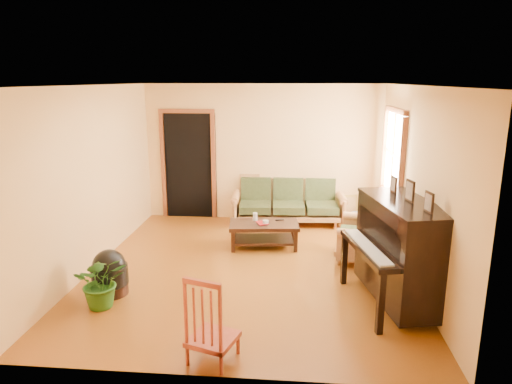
# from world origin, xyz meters

# --- Properties ---
(floor) EXTENTS (5.00, 5.00, 0.00)m
(floor) POSITION_xyz_m (0.00, 0.00, 0.00)
(floor) COLOR #69360D
(floor) RESTS_ON ground
(doorway) EXTENTS (1.08, 0.16, 2.05)m
(doorway) POSITION_xyz_m (-1.45, 2.48, 1.02)
(doorway) COLOR black
(doorway) RESTS_ON floor
(window) EXTENTS (0.12, 1.36, 1.46)m
(window) POSITION_xyz_m (2.21, 1.30, 1.50)
(window) COLOR white
(window) RESTS_ON right_wall
(sofa) EXTENTS (2.12, 0.99, 0.89)m
(sofa) POSITION_xyz_m (0.52, 2.19, 0.44)
(sofa) COLOR #9C6639
(sofa) RESTS_ON floor
(coffee_table) EXTENTS (1.17, 0.72, 0.41)m
(coffee_table) POSITION_xyz_m (0.15, 0.92, 0.20)
(coffee_table) COLOR black
(coffee_table) RESTS_ON floor
(armchair) EXTENTS (1.03, 1.07, 0.91)m
(armchair) POSITION_xyz_m (1.68, 0.50, 0.46)
(armchair) COLOR #9C6639
(armchair) RESTS_ON floor
(piano) EXTENTS (1.15, 1.62, 1.30)m
(piano) POSITION_xyz_m (1.92, -0.90, 0.65)
(piano) COLOR black
(piano) RESTS_ON floor
(footstool) EXTENTS (0.59, 0.59, 0.44)m
(footstool) POSITION_xyz_m (-1.69, -0.95, 0.22)
(footstool) COLOR black
(footstool) RESTS_ON floor
(red_chair) EXTENTS (0.55, 0.57, 0.91)m
(red_chair) POSITION_xyz_m (-0.12, -2.23, 0.46)
(red_chair) COLOR maroon
(red_chair) RESTS_ON floor
(leaning_frame) EXTENTS (0.42, 0.20, 0.55)m
(leaning_frame) POSITION_xyz_m (1.64, 2.38, 0.28)
(leaning_frame) COLOR #B1923B
(leaning_frame) RESTS_ON floor
(ceramic_crock) EXTENTS (0.22, 0.22, 0.26)m
(ceramic_crock) POSITION_xyz_m (1.80, 2.15, 0.13)
(ceramic_crock) COLOR #325298
(ceramic_crock) RESTS_ON floor
(potted_plant) EXTENTS (0.75, 0.71, 0.66)m
(potted_plant) POSITION_xyz_m (-1.65, -1.29, 0.33)
(potted_plant) COLOR #245618
(potted_plant) RESTS_ON floor
(book) EXTENTS (0.23, 0.26, 0.02)m
(book) POSITION_xyz_m (0.05, 0.84, 0.42)
(book) COLOR maroon
(book) RESTS_ON coffee_table
(candle) EXTENTS (0.09, 0.09, 0.13)m
(candle) POSITION_xyz_m (-0.01, 1.05, 0.47)
(candle) COLOR silver
(candle) RESTS_ON coffee_table
(glass_jar) EXTENTS (0.11, 0.11, 0.06)m
(glass_jar) POSITION_xyz_m (0.18, 0.85, 0.44)
(glass_jar) COLOR silver
(glass_jar) RESTS_ON coffee_table
(remote) EXTENTS (0.15, 0.09, 0.01)m
(remote) POSITION_xyz_m (0.39, 1.08, 0.41)
(remote) COLOR black
(remote) RESTS_ON coffee_table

